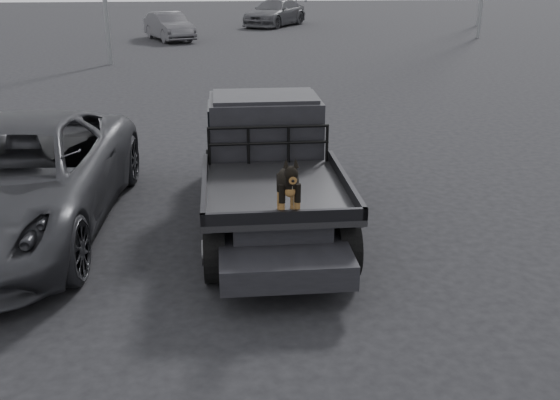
{
  "coord_description": "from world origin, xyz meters",
  "views": [
    {
      "loc": [
        -1.29,
        -6.96,
        3.74
      ],
      "look_at": [
        -0.65,
        -0.47,
        1.25
      ],
      "focal_mm": 40.0,
      "sensor_mm": 36.0,
      "label": 1
    }
  ],
  "objects_px": {
    "dog": "(288,186)",
    "distant_car_b": "(275,13)",
    "flatbed_ute": "(270,196)",
    "distant_car_a": "(169,26)",
    "parked_suv": "(15,180)"
  },
  "relations": [
    {
      "from": "flatbed_ute",
      "to": "distant_car_b",
      "type": "bearing_deg",
      "value": 84.65
    },
    {
      "from": "parked_suv",
      "to": "distant_car_a",
      "type": "bearing_deg",
      "value": 91.68
    },
    {
      "from": "dog",
      "to": "distant_car_b",
      "type": "xyz_separation_m",
      "value": [
        2.88,
        33.25,
        -0.5
      ]
    },
    {
      "from": "flatbed_ute",
      "to": "parked_suv",
      "type": "xyz_separation_m",
      "value": [
        -3.67,
        0.1,
        0.35
      ]
    },
    {
      "from": "flatbed_ute",
      "to": "distant_car_b",
      "type": "relative_size",
      "value": 0.99
    },
    {
      "from": "distant_car_a",
      "to": "parked_suv",
      "type": "bearing_deg",
      "value": -113.59
    },
    {
      "from": "parked_suv",
      "to": "distant_car_b",
      "type": "xyz_separation_m",
      "value": [
        6.61,
        31.27,
        -0.02
      ]
    },
    {
      "from": "parked_suv",
      "to": "distant_car_a",
      "type": "height_order",
      "value": "parked_suv"
    },
    {
      "from": "distant_car_a",
      "to": "distant_car_b",
      "type": "distance_m",
      "value": 9.28
    },
    {
      "from": "distant_car_a",
      "to": "distant_car_b",
      "type": "bearing_deg",
      "value": 27.05
    },
    {
      "from": "flatbed_ute",
      "to": "distant_car_b",
      "type": "height_order",
      "value": "distant_car_b"
    },
    {
      "from": "flatbed_ute",
      "to": "dog",
      "type": "distance_m",
      "value": 2.05
    },
    {
      "from": "dog",
      "to": "distant_car_b",
      "type": "relative_size",
      "value": 0.14
    },
    {
      "from": "distant_car_a",
      "to": "flatbed_ute",
      "type": "bearing_deg",
      "value": -104.97
    },
    {
      "from": "dog",
      "to": "parked_suv",
      "type": "distance_m",
      "value": 4.25
    }
  ]
}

